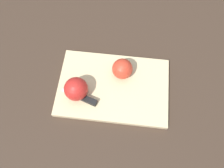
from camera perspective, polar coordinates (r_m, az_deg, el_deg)
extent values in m
plane|color=#38281E|center=(0.88, 0.00, -1.09)|extent=(4.00, 4.00, 0.00)
cube|color=#D1B789|center=(0.87, 0.00, -0.82)|extent=(0.46, 0.33, 0.02)
sphere|color=red|center=(0.85, 2.39, 3.97)|extent=(0.08, 0.08, 0.08)
cylinder|color=beige|center=(0.85, 2.31, 4.40)|extent=(0.08, 0.02, 0.08)
sphere|color=red|center=(0.82, -9.71, -1.28)|extent=(0.09, 0.09, 0.09)
cylinder|color=beige|center=(0.82, -9.18, -1.09)|extent=(0.04, 0.08, 0.08)
cube|color=silver|center=(0.86, -10.77, -2.47)|extent=(0.08, 0.05, 0.00)
cube|color=black|center=(0.83, -6.45, -4.23)|extent=(0.07, 0.05, 0.02)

